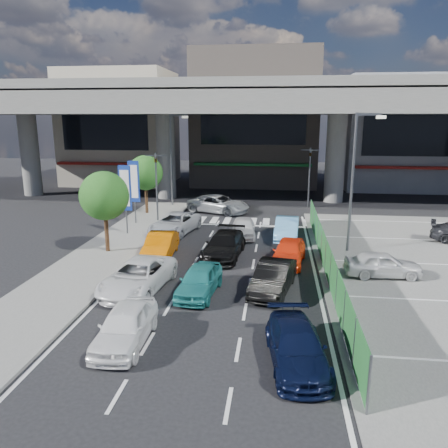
# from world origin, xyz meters

# --- Properties ---
(ground) EXTENTS (120.00, 120.00, 0.00)m
(ground) POSITION_xyz_m (0.00, 0.00, 0.00)
(ground) COLOR black
(ground) RESTS_ON ground
(parking_lot) EXTENTS (12.00, 28.00, 0.06)m
(parking_lot) POSITION_xyz_m (11.00, 2.00, 0.03)
(parking_lot) COLOR #60605D
(parking_lot) RESTS_ON ground
(sidewalk_left) EXTENTS (4.00, 30.00, 0.12)m
(sidewalk_left) POSITION_xyz_m (-7.00, 4.00, 0.06)
(sidewalk_left) COLOR #60605D
(sidewalk_left) RESTS_ON ground
(fence_run) EXTENTS (0.16, 22.00, 1.80)m
(fence_run) POSITION_xyz_m (5.30, 1.00, 0.90)
(fence_run) COLOR #21622C
(fence_run) RESTS_ON ground
(expressway) EXTENTS (64.00, 14.00, 10.75)m
(expressway) POSITION_xyz_m (0.00, 22.00, 8.76)
(expressway) COLOR #60605C
(expressway) RESTS_ON ground
(building_west) EXTENTS (12.00, 10.90, 13.00)m
(building_west) POSITION_xyz_m (-16.00, 31.97, 6.49)
(building_west) COLOR #A79D87
(building_west) RESTS_ON ground
(building_center) EXTENTS (14.00, 10.90, 15.00)m
(building_center) POSITION_xyz_m (0.00, 32.97, 7.49)
(building_center) COLOR gray
(building_center) RESTS_ON ground
(building_east) EXTENTS (12.00, 10.90, 12.00)m
(building_east) POSITION_xyz_m (16.00, 31.97, 5.99)
(building_east) COLOR gray
(building_east) RESTS_ON ground
(traffic_light_left) EXTENTS (1.60, 1.24, 5.20)m
(traffic_light_left) POSITION_xyz_m (-6.20, 12.00, 3.94)
(traffic_light_left) COLOR #595B60
(traffic_light_left) RESTS_ON ground
(traffic_light_right) EXTENTS (1.60, 1.24, 5.20)m
(traffic_light_right) POSITION_xyz_m (5.50, 19.00, 3.94)
(traffic_light_right) COLOR #595B60
(traffic_light_right) RESTS_ON ground
(street_lamp_right) EXTENTS (1.65, 0.22, 8.00)m
(street_lamp_right) POSITION_xyz_m (7.17, 6.00, 4.77)
(street_lamp_right) COLOR #595B60
(street_lamp_right) RESTS_ON ground
(street_lamp_left) EXTENTS (1.65, 0.22, 8.00)m
(street_lamp_left) POSITION_xyz_m (-6.33, 18.00, 4.77)
(street_lamp_left) COLOR #595B60
(street_lamp_left) RESTS_ON ground
(signboard_near) EXTENTS (0.80, 0.14, 4.70)m
(signboard_near) POSITION_xyz_m (-7.20, 7.99, 3.06)
(signboard_near) COLOR #595B60
(signboard_near) RESTS_ON ground
(signboard_far) EXTENTS (0.80, 0.14, 4.70)m
(signboard_far) POSITION_xyz_m (-7.60, 10.99, 3.06)
(signboard_far) COLOR #595B60
(signboard_far) RESTS_ON ground
(tree_near) EXTENTS (2.80, 2.80, 4.80)m
(tree_near) POSITION_xyz_m (-7.00, 4.00, 3.39)
(tree_near) COLOR #382314
(tree_near) RESTS_ON ground
(tree_far) EXTENTS (2.80, 2.80, 4.80)m
(tree_far) POSITION_xyz_m (-7.80, 14.50, 3.39)
(tree_far) COLOR #382314
(tree_far) RESTS_ON ground
(van_white_back_left) EXTENTS (1.67, 4.00, 1.35)m
(van_white_back_left) POSITION_xyz_m (-2.36, -6.06, 0.68)
(van_white_back_left) COLOR white
(van_white_back_left) RESTS_ON ground
(minivan_navy_back) EXTENTS (2.27, 4.45, 1.24)m
(minivan_navy_back) POSITION_xyz_m (3.53, -6.66, 0.62)
(minivan_navy_back) COLOR black
(minivan_navy_back) RESTS_ON ground
(sedan_white_mid_left) EXTENTS (2.86, 5.20, 1.38)m
(sedan_white_mid_left) POSITION_xyz_m (-3.43, -1.32, 0.69)
(sedan_white_mid_left) COLOR white
(sedan_white_mid_left) RESTS_ON ground
(taxi_teal_mid) EXTENTS (1.88, 3.96, 1.31)m
(taxi_teal_mid) POSITION_xyz_m (-0.57, -1.41, 0.65)
(taxi_teal_mid) COLOR teal
(taxi_teal_mid) RESTS_ON ground
(hatch_black_mid_right) EXTENTS (2.25, 4.38, 1.38)m
(hatch_black_mid_right) POSITION_xyz_m (2.71, -0.73, 0.69)
(hatch_black_mid_right) COLOR black
(hatch_black_mid_right) RESTS_ON ground
(taxi_orange_left) EXTENTS (1.69, 4.26, 1.38)m
(taxi_orange_left) POSITION_xyz_m (-3.69, 3.56, 0.69)
(taxi_orange_left) COLOR #BC5700
(taxi_orange_left) RESTS_ON ground
(sedan_black_mid) EXTENTS (2.32, 4.90, 1.38)m
(sedan_black_mid) POSITION_xyz_m (-0.12, 4.11, 0.69)
(sedan_black_mid) COLOR black
(sedan_black_mid) RESTS_ON ground
(taxi_orange_right) EXTENTS (2.15, 4.16, 1.35)m
(taxi_orange_right) POSITION_xyz_m (3.49, 3.30, 0.68)
(taxi_orange_right) COLOR red
(taxi_orange_right) RESTS_ON ground
(wagon_silver_front_left) EXTENTS (3.18, 5.31, 1.38)m
(wagon_silver_front_left) POSITION_xyz_m (-4.10, 8.80, 0.69)
(wagon_silver_front_left) COLOR #B8BBC1
(wagon_silver_front_left) RESTS_ON ground
(sedan_white_front_mid) EXTENTS (1.81, 3.87, 1.28)m
(sedan_white_front_mid) POSITION_xyz_m (0.63, 8.52, 0.64)
(sedan_white_front_mid) COLOR silver
(sedan_white_front_mid) RESTS_ON ground
(kei_truck_front_right) EXTENTS (1.71, 4.27, 1.38)m
(kei_truck_front_right) POSITION_xyz_m (3.46, 8.39, 0.69)
(kei_truck_front_right) COLOR #5DA1D6
(kei_truck_front_right) RESTS_ON ground
(crossing_wagon_silver) EXTENTS (5.77, 4.21, 1.46)m
(crossing_wagon_silver) POSITION_xyz_m (-2.04, 15.78, 0.73)
(crossing_wagon_silver) COLOR #A0A3A7
(crossing_wagon_silver) RESTS_ON ground
(parked_sedan_white) EXTENTS (3.76, 1.64, 1.26)m
(parked_sedan_white) POSITION_xyz_m (8.05, 1.77, 0.69)
(parked_sedan_white) COLOR silver
(parked_sedan_white) RESTS_ON parking_lot
(traffic_cone) EXTENTS (0.51, 0.51, 0.78)m
(traffic_cone) POSITION_xyz_m (5.60, 3.21, 0.45)
(traffic_cone) COLOR red
(traffic_cone) RESTS_ON parking_lot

